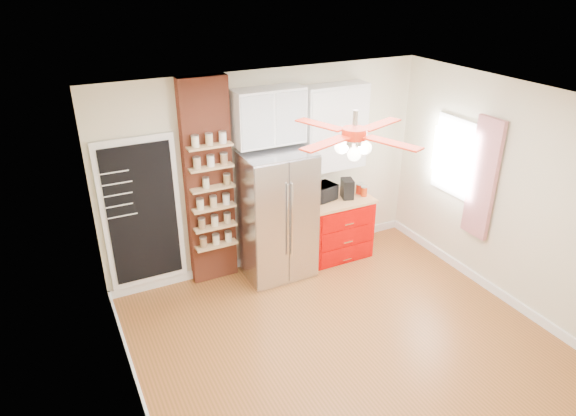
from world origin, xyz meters
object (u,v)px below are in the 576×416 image
ceiling_fan (354,134)px  canister_left (364,192)px  toaster_oven (321,193)px  pantry_jar_oats (206,183)px  coffee_maker (347,189)px  fridge (276,215)px  red_cabinet (336,227)px

ceiling_fan → canister_left: bearing=50.9°
toaster_oven → pantry_jar_oats: bearing=165.1°
toaster_oven → coffee_maker: size_ratio=1.48×
fridge → red_cabinet: fridge is taller
toaster_oven → fridge: bearing=174.7°
ceiling_fan → canister_left: 2.51m
fridge → pantry_jar_oats: bearing=170.2°
red_cabinet → ceiling_fan: 2.75m
red_cabinet → toaster_oven: 0.61m
red_cabinet → ceiling_fan: ceiling_fan is taller
red_cabinet → toaster_oven: bearing=168.8°
toaster_oven → canister_left: 0.63m
toaster_oven → red_cabinet: bearing=-24.2°
red_cabinet → coffee_maker: size_ratio=3.44×
coffee_maker → pantry_jar_oats: bearing=-167.1°
toaster_oven → canister_left: size_ratio=3.04×
ceiling_fan → toaster_oven: ceiling_fan is taller
fridge → canister_left: size_ratio=13.16×
fridge → ceiling_fan: bearing=-88.2°
red_cabinet → canister_left: 0.64m
red_cabinet → canister_left: canister_left is taller
fridge → toaster_oven: bearing=7.7°
ceiling_fan → coffee_maker: bearing=57.5°
fridge → coffee_maker: bearing=0.5°
canister_left → coffee_maker: bearing=167.6°
toaster_oven → canister_left: toaster_oven is taller
fridge → red_cabinet: 1.06m
coffee_maker → pantry_jar_oats: size_ratio=2.24×
ceiling_fan → toaster_oven: 2.33m
coffee_maker → ceiling_fan: bearing=-105.5°
ceiling_fan → red_cabinet: bearing=61.3°
coffee_maker → canister_left: size_ratio=2.05×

